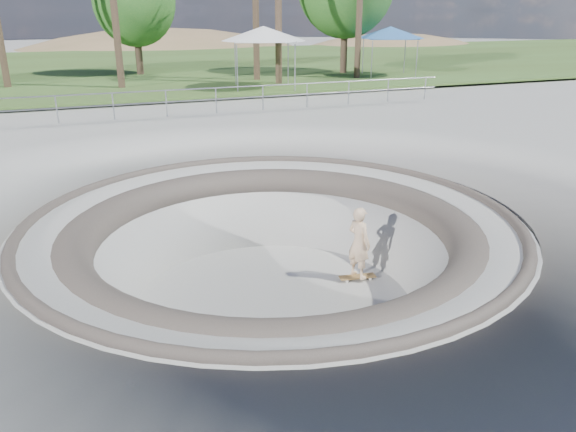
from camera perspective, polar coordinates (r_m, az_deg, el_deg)
name	(u,v)px	position (r m, az deg, el deg)	size (l,w,h in m)	color
ground	(272,219)	(11.69, -1.62, -0.30)	(180.00, 180.00, 0.00)	#A2A19D
skate_bowl	(273,297)	(12.45, -1.53, -8.22)	(14.00, 14.00, 4.10)	#A2A19D
grass_strip	(113,66)	(44.62, -17.34, 14.31)	(180.00, 36.00, 0.12)	#3C5421
distant_hills	(134,112)	(68.79, -15.36, 10.16)	(103.20, 45.00, 28.60)	brown
safety_railing	(166,103)	(22.86, -12.26, 11.17)	(25.00, 0.06, 1.03)	gray
skateboard	(357,277)	(13.42, 7.07, -6.15)	(0.89, 0.38, 0.09)	brown
skater	(359,243)	(13.06, 7.23, -2.69)	(0.63, 0.41, 1.72)	beige
canopy_white	(264,34)	(30.00, -2.50, 18.01)	(5.88, 5.88, 3.07)	gray
canopy_blue	(390,33)	(36.36, 10.36, 17.85)	(5.47, 5.47, 2.90)	gray
bushy_tree_mid	(134,1)	(37.74, -15.36, 20.32)	(4.99, 4.54, 7.20)	brown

